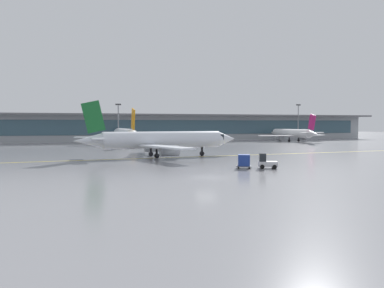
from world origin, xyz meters
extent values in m
plane|color=gray|center=(0.00, 0.00, 0.00)|extent=(400.00, 400.00, 0.00)
cube|color=yellow|center=(1.66, 26.94, 0.00)|extent=(109.87, 6.09, 0.01)
cube|color=#9EA3A8|center=(0.00, 94.18, 4.50)|extent=(198.04, 8.00, 9.00)
cube|color=#385666|center=(0.00, 90.10, 4.95)|extent=(190.12, 0.16, 5.04)
cube|color=slate|center=(0.00, 92.68, 9.30)|extent=(205.96, 11.00, 0.60)
cylinder|color=white|center=(0.43, 73.26, 3.23)|extent=(4.03, 22.73, 3.14)
cone|color=white|center=(-0.09, 86.45, 3.23)|extent=(3.13, 3.89, 2.99)
cube|color=black|center=(0.01, 83.94, 3.63)|extent=(2.56, 2.92, 1.10)
cone|color=white|center=(0.97, 59.44, 3.23)|extent=(2.87, 5.13, 2.67)
cube|color=white|center=(-7.53, 71.09, 2.37)|extent=(13.27, 5.96, 0.26)
cylinder|color=#999EA3|center=(-5.00, 72.58, 1.50)|extent=(2.07, 3.40, 1.94)
cube|color=white|center=(8.54, 71.73, 2.37)|extent=(13.21, 6.87, 0.26)
cylinder|color=#999EA3|center=(5.90, 73.01, 1.50)|extent=(2.07, 3.40, 1.94)
cube|color=orange|center=(0.94, 60.45, 7.49)|extent=(0.50, 4.25, 5.92)
cube|color=white|center=(-1.39, 60.73, 3.71)|extent=(4.71, 2.40, 0.22)
cube|color=white|center=(3.23, 60.91, 3.71)|extent=(4.71, 2.40, 0.22)
cylinder|color=black|center=(0.12, 81.17, 0.83)|extent=(0.41, 0.41, 1.66)
cylinder|color=black|center=(0.12, 81.17, 0.42)|extent=(0.54, 0.85, 0.83)
cylinder|color=black|center=(-1.62, 71.33, 0.83)|extent=(0.41, 0.41, 1.66)
cylinder|color=black|center=(-1.62, 71.33, 0.42)|extent=(0.54, 0.85, 0.83)
cylinder|color=black|center=(2.63, 71.50, 0.83)|extent=(0.41, 0.41, 1.66)
cylinder|color=black|center=(2.63, 71.50, 0.42)|extent=(0.54, 0.85, 0.83)
cylinder|color=white|center=(58.56, 76.02, 2.91)|extent=(3.47, 20.42, 2.82)
cone|color=white|center=(58.18, 87.88, 2.91)|extent=(2.79, 3.47, 2.68)
cube|color=black|center=(58.25, 85.62, 3.26)|extent=(2.28, 2.61, 0.99)
cone|color=white|center=(58.95, 63.60, 2.91)|extent=(2.54, 4.59, 2.40)
cube|color=white|center=(51.39, 74.13, 2.13)|extent=(11.93, 5.43, 0.23)
cylinder|color=#999EA3|center=(53.67, 75.45, 1.35)|extent=(1.84, 3.04, 1.74)
cube|color=white|center=(65.83, 74.59, 2.13)|extent=(11.88, 6.10, 0.23)
cylinder|color=#999EA3|center=(63.47, 75.76, 1.35)|extent=(1.84, 3.04, 1.74)
cube|color=#B21E66|center=(58.93, 64.50, 6.73)|extent=(0.42, 3.82, 5.32)
cube|color=white|center=(56.84, 64.77, 3.33)|extent=(4.22, 2.13, 0.20)
cube|color=white|center=(60.99, 64.90, 3.33)|extent=(4.22, 2.13, 0.20)
cylinder|color=black|center=(58.33, 83.14, 0.75)|extent=(0.37, 0.37, 1.50)
cylinder|color=black|center=(58.33, 83.14, 0.37)|extent=(0.48, 0.76, 0.75)
cylinder|color=black|center=(56.70, 74.30, 0.75)|extent=(0.37, 0.37, 1.50)
cylinder|color=black|center=(56.70, 74.30, 0.37)|extent=(0.48, 0.76, 0.75)
cylinder|color=black|center=(60.52, 74.42, 0.75)|extent=(0.37, 0.37, 1.50)
cylinder|color=black|center=(60.52, 74.42, 0.37)|extent=(0.48, 0.76, 0.75)
cylinder|color=silver|center=(1.66, 28.94, 3.24)|extent=(22.78, 4.32, 3.14)
cone|color=silver|center=(14.85, 29.63, 3.24)|extent=(3.92, 3.18, 2.99)
cube|color=black|center=(12.33, 29.49, 3.63)|extent=(2.95, 2.60, 1.10)
cone|color=silver|center=(-12.16, 28.22, 3.24)|extent=(5.16, 2.93, 2.67)
cube|color=silver|center=(-0.61, 36.88, 2.37)|extent=(5.81, 13.28, 0.26)
cylinder|color=#999EA3|center=(0.91, 34.36, 1.50)|extent=(3.43, 2.11, 1.94)
cube|color=silver|center=(0.23, 20.81, 2.37)|extent=(7.02, 13.21, 0.26)
cylinder|color=#999EA3|center=(1.48, 23.46, 1.50)|extent=(3.43, 2.11, 1.94)
cube|color=#19662D|center=(-11.16, 28.27, 7.49)|extent=(4.25, 0.55, 5.92)
cube|color=silver|center=(-10.91, 30.60, 3.71)|extent=(2.46, 4.73, 0.22)
cube|color=silver|center=(-10.67, 25.98, 3.71)|extent=(2.46, 4.73, 0.22)
cylinder|color=black|center=(9.57, 29.35, 0.83)|extent=(0.41, 0.41, 1.66)
cylinder|color=black|center=(9.57, 29.35, 0.42)|extent=(0.86, 0.55, 0.83)
cylinder|color=black|center=(-0.30, 30.97, 0.83)|extent=(0.41, 0.41, 1.66)
cylinder|color=black|center=(-0.30, 30.97, 0.42)|extent=(0.86, 0.55, 0.83)
cylinder|color=black|center=(-0.08, 26.72, 0.83)|extent=(0.41, 0.41, 1.66)
cylinder|color=black|center=(-0.08, 26.72, 0.42)|extent=(0.86, 0.55, 0.83)
cube|color=silver|center=(11.32, 5.90, 0.65)|extent=(2.94, 2.28, 0.70)
cube|color=#1E2328|center=(10.62, 6.19, 1.55)|extent=(1.30, 1.49, 1.10)
cylinder|color=black|center=(12.37, 6.23, 0.30)|extent=(0.64, 0.43, 0.60)
cylinder|color=black|center=(11.84, 4.93, 0.30)|extent=(0.64, 0.43, 0.60)
cylinder|color=black|center=(10.80, 6.87, 0.30)|extent=(0.64, 0.43, 0.60)
cylinder|color=black|center=(10.26, 5.58, 0.30)|extent=(0.64, 0.43, 0.60)
cube|color=#595B60|center=(8.22, 7.18, 0.28)|extent=(2.55, 2.28, 0.12)
cube|color=navy|center=(8.22, 7.18, 1.14)|extent=(2.05, 2.00, 1.60)
cylinder|color=black|center=(9.18, 7.54, 0.11)|extent=(0.24, 0.18, 0.22)
cylinder|color=black|center=(8.65, 6.25, 0.11)|extent=(0.24, 0.18, 0.22)
cylinder|color=black|center=(7.79, 8.11, 0.11)|extent=(0.24, 0.18, 0.22)
cylinder|color=black|center=(7.26, 6.82, 0.11)|extent=(0.24, 0.18, 0.22)
cylinder|color=gray|center=(-0.05, 84.83, 6.10)|extent=(0.36, 0.36, 12.19)
cube|color=#3F3F42|center=(-0.05, 84.83, 12.44)|extent=(1.80, 0.30, 0.50)
cylinder|color=gray|center=(68.38, 87.13, 6.56)|extent=(0.36, 0.36, 13.11)
cube|color=#3F3F42|center=(68.38, 87.13, 13.36)|extent=(1.80, 0.30, 0.50)
camera|label=1|loc=(-15.20, -42.72, 6.35)|focal=36.39mm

